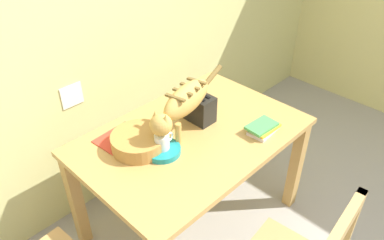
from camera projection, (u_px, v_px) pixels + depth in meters
The scene contains 9 objects.
wall_rear at pixel (97, 26), 2.27m from camera, with size 5.39×0.11×2.50m.
dining_table at pixel (192, 146), 2.26m from camera, with size 1.32×0.89×0.75m.
cat at pixel (183, 103), 2.10m from camera, with size 0.68×0.22×0.30m.
saucer_bowl at pixel (162, 150), 2.06m from camera, with size 0.20×0.20×0.03m, color teal.
coffee_mug at pixel (162, 141), 2.03m from camera, with size 0.12×0.08×0.09m.
magazine at pixel (119, 138), 2.17m from camera, with size 0.26×0.19×0.01m, color red.
book_stack at pixel (263, 128), 2.21m from camera, with size 0.20×0.14×0.05m.
wicker_basket at pixel (139, 141), 2.08m from camera, with size 0.31×0.31×0.09m.
toaster at pixel (198, 107), 2.28m from camera, with size 0.12×0.20×0.18m.
Camera 1 is at (-1.16, -0.11, 2.09)m, focal length 35.13 mm.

